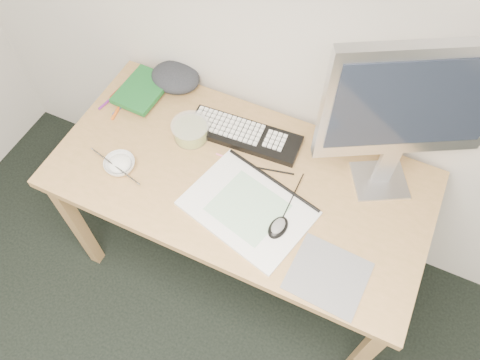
{
  "coord_description": "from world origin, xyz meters",
  "views": [
    {
      "loc": [
        0.1,
        0.58,
        2.2
      ],
      "look_at": [
        -0.27,
        1.37,
        0.83
      ],
      "focal_mm": 35.0,
      "sensor_mm": 36.0,
      "label": 1
    }
  ],
  "objects_px": {
    "keyboard": "(244,135)",
    "rice_bowl": "(120,165)",
    "monitor": "(413,107)",
    "desk": "(240,188)",
    "sketchpad": "(248,208)"
  },
  "relations": [
    {
      "from": "keyboard",
      "to": "rice_bowl",
      "type": "height_order",
      "value": "rice_bowl"
    },
    {
      "from": "desk",
      "to": "sketchpad",
      "type": "bearing_deg",
      "value": -53.36
    },
    {
      "from": "sketchpad",
      "to": "rice_bowl",
      "type": "distance_m",
      "value": 0.51
    },
    {
      "from": "desk",
      "to": "rice_bowl",
      "type": "relative_size",
      "value": 12.08
    },
    {
      "from": "sketchpad",
      "to": "rice_bowl",
      "type": "xyz_separation_m",
      "value": [
        -0.5,
        -0.04,
        0.01
      ]
    },
    {
      "from": "desk",
      "to": "monitor",
      "type": "bearing_deg",
      "value": 23.04
    },
    {
      "from": "keyboard",
      "to": "monitor",
      "type": "height_order",
      "value": "monitor"
    },
    {
      "from": "rice_bowl",
      "to": "desk",
      "type": "bearing_deg",
      "value": 19.61
    },
    {
      "from": "sketchpad",
      "to": "keyboard",
      "type": "height_order",
      "value": "keyboard"
    },
    {
      "from": "desk",
      "to": "monitor",
      "type": "distance_m",
      "value": 0.71
    },
    {
      "from": "monitor",
      "to": "desk",
      "type": "bearing_deg",
      "value": 174.1
    },
    {
      "from": "keyboard",
      "to": "rice_bowl",
      "type": "relative_size",
      "value": 3.81
    },
    {
      "from": "keyboard",
      "to": "rice_bowl",
      "type": "bearing_deg",
      "value": -141.06
    },
    {
      "from": "sketchpad",
      "to": "keyboard",
      "type": "relative_size",
      "value": 0.97
    },
    {
      "from": "sketchpad",
      "to": "monitor",
      "type": "bearing_deg",
      "value": 53.7
    }
  ]
}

